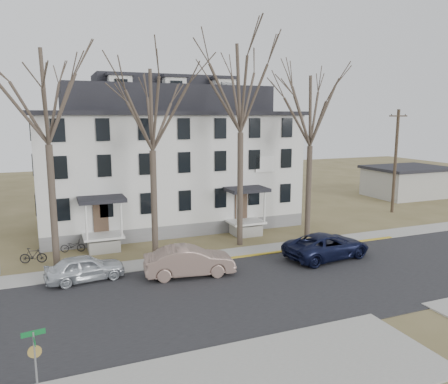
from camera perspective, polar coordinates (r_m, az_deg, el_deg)
name	(u,v)px	position (r m, az deg, el deg)	size (l,w,h in m)	color
ground	(303,301)	(22.25, 10.27, -13.82)	(120.00, 120.00, 0.00)	olive
main_road	(283,286)	(23.83, 7.65, -12.10)	(120.00, 10.00, 0.04)	#27272A
far_sidewalk	(237,254)	(28.87, 1.71, -8.05)	(120.00, 2.00, 0.08)	#A09F97
yellow_curb	(310,249)	(30.41, 11.14, -7.30)	(14.00, 0.25, 0.06)	gold
boarding_house	(167,159)	(36.41, -7.49, 4.27)	(20.80, 12.36, 12.05)	slate
distant_building	(406,181)	(52.97, 22.73, 1.29)	(8.50, 6.50, 3.35)	#A09F97
tree_far_left	(45,90)	(26.97, -22.35, 12.26)	(8.40, 8.40, 13.72)	#473B31
tree_mid_left	(151,104)	(27.62, -9.47, 11.24)	(7.80, 7.80, 12.74)	#473B31
tree_center	(241,82)	(29.60, 2.21, 14.14)	(9.00, 9.00, 14.70)	#473B31
tree_mid_right	(311,106)	(32.17, 11.33, 10.97)	(7.80, 7.80, 12.74)	#473B31
utility_pole_far	(395,160)	(43.13, 21.48, 3.90)	(2.00, 0.28, 9.50)	#3D3023
car_silver	(85,269)	(25.23, -17.69, -9.50)	(1.69, 4.19, 1.43)	silver
car_tan	(189,262)	(24.84, -4.55, -9.07)	(1.75, 5.02, 1.65)	#866C61
car_navy	(327,246)	(28.46, 13.28, -6.92)	(2.62, 5.68, 1.58)	black
bicycle_left	(73,247)	(30.63, -19.14, -6.74)	(0.54, 1.56, 0.82)	black
bicycle_right	(33,256)	(29.24, -23.65, -7.68)	(0.45, 1.58, 0.95)	black
street_sign	(35,355)	(15.41, -23.46, -19.00)	(0.70, 0.70, 2.47)	gray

